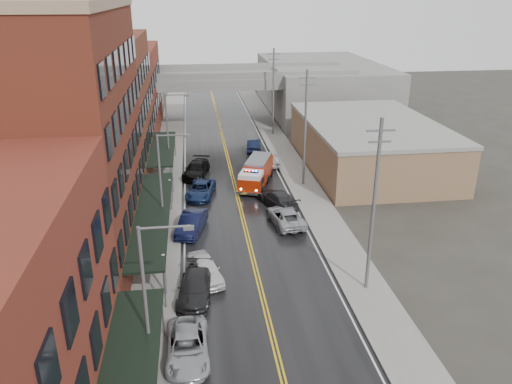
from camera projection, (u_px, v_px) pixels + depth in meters
road at (240, 207)px, 47.23m from camera, size 11.00×160.00×0.02m
sidewalk_left at (162, 211)px, 46.33m from camera, size 3.00×160.00×0.15m
sidewalk_right at (315, 203)px, 48.08m from camera, size 3.00×160.00×0.15m
curb_left at (180, 210)px, 46.53m from camera, size 0.30×160.00×0.15m
curb_right at (298, 204)px, 47.89m from camera, size 0.30×160.00×0.15m
brick_building_b at (64, 141)px, 35.84m from camera, size 9.00×20.00×18.00m
brick_building_c at (104, 109)px, 52.49m from camera, size 9.00×15.00×15.00m
brick_building_far at (124, 92)px, 69.15m from camera, size 9.00×20.00×12.00m
tan_building at (369, 146)px, 57.42m from camera, size 14.00×22.00×5.00m
right_far_block at (322, 86)px, 84.68m from camera, size 18.00×30.00×8.00m
awning_1 at (153, 213)px, 38.78m from camera, size 2.60×18.00×3.09m
awning_2 at (163, 148)px, 54.88m from camera, size 2.60×13.00×3.09m
globe_lamp_1 at (164, 265)px, 32.73m from camera, size 0.44×0.44×3.12m
globe_lamp_2 at (170, 188)px, 45.61m from camera, size 0.44×0.44×3.12m
street_lamp_0 at (150, 297)px, 24.28m from camera, size 2.64×0.22×9.00m
street_lamp_1 at (164, 182)px, 38.99m from camera, size 2.64×0.22×9.00m
street_lamp_2 at (170, 129)px, 53.71m from camera, size 2.64×0.22×9.00m
utility_pole_0 at (374, 205)px, 31.95m from camera, size 1.80×0.24×12.00m
utility_pole_1 at (305, 127)px, 50.34m from camera, size 1.80×0.24×12.00m
utility_pole_2 at (273, 91)px, 68.73m from camera, size 1.80×0.24×12.00m
overpass at (218, 85)px, 74.43m from camera, size 40.00×10.00×7.50m
fire_truck at (256, 172)px, 52.12m from camera, size 4.70×7.59×2.64m
parked_car_left_2 at (187, 347)px, 27.64m from camera, size 2.39×5.14×1.43m
parked_car_left_3 at (195, 287)px, 33.14m from camera, size 2.82×5.50×1.53m
parked_car_left_4 at (205, 269)px, 35.23m from camera, size 2.92×4.91×1.57m
parked_car_left_5 at (192, 223)px, 42.13m from camera, size 3.02×5.31×1.65m
parked_car_left_6 at (201, 190)px, 49.48m from camera, size 3.44×5.59×1.45m
parked_car_left_7 at (196, 169)px, 54.93m from camera, size 3.54×5.96×1.62m
parked_car_right_0 at (286, 216)px, 43.61m from camera, size 3.09×5.53×1.46m
parked_car_right_1 at (278, 199)px, 47.19m from camera, size 3.75×5.77×1.55m
parked_car_right_2 at (272, 159)px, 58.42m from camera, size 1.96×4.32×1.44m
parked_car_right_3 at (254, 145)px, 63.75m from camera, size 2.40×4.85×1.53m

